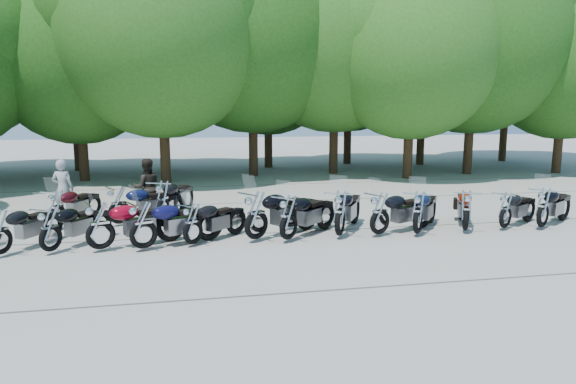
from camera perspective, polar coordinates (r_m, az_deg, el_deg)
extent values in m
plane|color=gray|center=(12.44, 1.33, -6.13)|extent=(90.00, 90.00, 0.00)
cylinder|color=#3A2614|center=(25.04, -21.85, 4.92)|extent=(0.44, 0.44, 3.31)
sphere|color=#286319|center=(25.06, -22.38, 13.29)|extent=(7.31, 7.31, 7.31)
cylinder|color=#3A2614|center=(23.00, -13.56, 5.78)|extent=(0.44, 0.44, 3.93)
sphere|color=#357721|center=(23.16, -13.99, 16.60)|extent=(8.70, 8.70, 8.70)
cylinder|color=#3A2614|center=(25.02, -3.89, 6.52)|extent=(0.44, 0.44, 4.13)
sphere|color=#286319|center=(25.20, -4.01, 16.96)|extent=(9.13, 9.13, 9.13)
cylinder|color=#3A2614|center=(25.95, 5.10, 6.56)|extent=(0.44, 0.44, 4.09)
sphere|color=#357721|center=(26.12, 5.25, 16.54)|extent=(9.04, 9.04, 9.04)
cylinder|color=#3A2614|center=(24.74, 13.23, 5.66)|extent=(0.44, 0.44, 3.62)
sphere|color=#357721|center=(24.81, 13.59, 14.93)|extent=(8.00, 8.00, 8.00)
cylinder|color=#3A2614|center=(27.26, 19.47, 6.08)|extent=(0.44, 0.44, 3.98)
sphere|color=#286319|center=(27.39, 19.99, 15.31)|extent=(8.79, 8.79, 8.79)
cylinder|color=#3A2614|center=(29.42, 27.85, 5.18)|extent=(0.44, 0.44, 3.41)
sphere|color=#286319|center=(29.46, 28.43, 12.51)|extent=(7.53, 7.53, 7.53)
cylinder|color=#3A2614|center=(29.28, -22.38, 5.66)|extent=(0.44, 0.44, 3.52)
sphere|color=#357721|center=(29.33, -22.87, 13.28)|extent=(7.78, 7.78, 7.78)
cylinder|color=#3A2614|center=(28.20, -13.49, 5.89)|extent=(0.44, 0.44, 3.42)
sphere|color=#286319|center=(28.24, -13.79, 13.58)|extent=(7.56, 7.56, 7.56)
cylinder|color=#3A2614|center=(28.55, -2.20, 6.32)|extent=(0.44, 0.44, 3.56)
sphere|color=#286319|center=(28.61, -2.26, 14.25)|extent=(7.88, 7.88, 7.88)
cylinder|color=#3A2614|center=(30.64, 6.64, 6.67)|extent=(0.44, 0.44, 3.76)
sphere|color=#286319|center=(30.73, 6.79, 14.44)|extent=(8.31, 8.31, 8.31)
cylinder|color=#3A2614|center=(30.83, 14.55, 6.32)|extent=(0.44, 0.44, 3.63)
sphere|color=#357721|center=(30.89, 14.87, 13.78)|extent=(8.02, 8.02, 8.02)
cylinder|color=#3A2614|center=(34.56, 22.88, 6.81)|extent=(0.44, 0.44, 4.37)
sphere|color=#286319|center=(34.74, 23.41, 14.81)|extent=(9.67, 9.67, 9.67)
imported|color=#9E9FA1|center=(16.93, -23.73, 0.34)|extent=(0.74, 0.58, 1.79)
imported|color=black|center=(16.33, -15.41, 0.49)|extent=(0.98, 0.83, 1.78)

